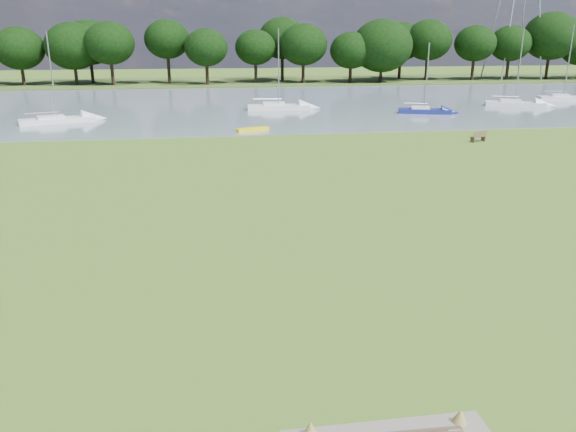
{
  "coord_description": "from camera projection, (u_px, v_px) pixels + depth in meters",
  "views": [
    {
      "loc": [
        -3.34,
        -21.69,
        7.71
      ],
      "look_at": [
        -0.34,
        -2.0,
        1.19
      ],
      "focal_mm": 35.0,
      "sensor_mm": 36.0,
      "label": 1
    }
  ],
  "objects": [
    {
      "name": "sailboat_3",
      "position": [
        278.0,
        105.0,
        58.41
      ],
      "size": [
        6.59,
        2.26,
        8.06
      ],
      "rotation": [
        0.0,
        0.0,
        -0.07
      ],
      "color": "white",
      "rests_on": "river"
    },
    {
      "name": "tree_line",
      "position": [
        275.0,
        42.0,
        86.37
      ],
      "size": [
        158.84,
        8.8,
        10.65
      ],
      "color": "black",
      "rests_on": "far_bank"
    },
    {
      "name": "sailboat_2",
      "position": [
        56.0,
        118.0,
        49.88
      ],
      "size": [
        6.57,
        3.76,
        7.76
      ],
      "rotation": [
        0.0,
        0.0,
        0.34
      ],
      "color": "white",
      "rests_on": "river"
    },
    {
      "name": "river",
      "position": [
        232.0,
        105.0,
        62.71
      ],
      "size": [
        220.0,
        40.0,
        0.1
      ],
      "primitive_type": "cube",
      "color": "gray",
      "rests_on": "ground"
    },
    {
      "name": "riverbank_bench",
      "position": [
        479.0,
        137.0,
        41.44
      ],
      "size": [
        1.35,
        0.82,
        0.8
      ],
      "rotation": [
        0.0,
        0.0,
        0.36
      ],
      "color": "brown",
      "rests_on": "ground"
    },
    {
      "name": "sailboat_4",
      "position": [
        563.0,
        96.0,
        66.46
      ],
      "size": [
        5.95,
        2.72,
        8.49
      ],
      "rotation": [
        0.0,
        0.0,
        -0.2
      ],
      "color": "white",
      "rests_on": "river"
    },
    {
      "name": "kayak",
      "position": [
        253.0,
        129.0,
        45.84
      ],
      "size": [
        2.78,
        1.58,
        0.27
      ],
      "primitive_type": "cube",
      "rotation": [
        0.0,
        0.0,
        0.37
      ],
      "color": "yellow",
      "rests_on": "river"
    },
    {
      "name": "sailboat_5",
      "position": [
        424.0,
        109.0,
        55.75
      ],
      "size": [
        5.28,
        2.85,
        6.75
      ],
      "rotation": [
        0.0,
        0.0,
        -0.3
      ],
      "color": "navy",
      "rests_on": "river"
    },
    {
      "name": "ground",
      "position": [
        289.0,
        228.0,
        23.26
      ],
      "size": [
        220.0,
        220.0,
        0.0
      ],
      "primitive_type": "plane",
      "color": "olive"
    },
    {
      "name": "far_bank",
      "position": [
        221.0,
        83.0,
        90.9
      ],
      "size": [
        220.0,
        20.0,
        0.4
      ],
      "primitive_type": "cube",
      "color": "#4C6626",
      "rests_on": "ground"
    },
    {
      "name": "sailboat_0",
      "position": [
        514.0,
        102.0,
        61.26
      ],
      "size": [
        6.37,
        3.97,
        8.07
      ],
      "rotation": [
        0.0,
        0.0,
        -0.39
      ],
      "color": "white",
      "rests_on": "river"
    }
  ]
}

